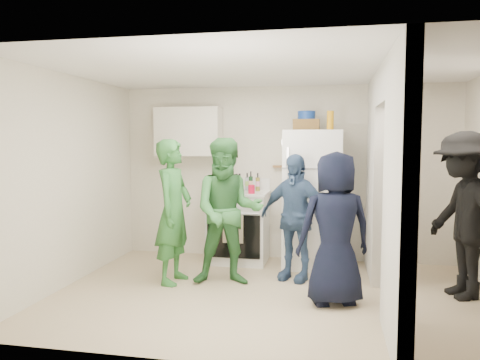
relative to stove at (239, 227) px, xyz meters
name	(u,v)px	position (x,y,z in m)	size (l,w,h in m)	color
floor	(269,295)	(0.63, -1.37, -0.50)	(4.80, 4.80, 0.00)	tan
wall_back	(285,173)	(0.63, 0.33, 0.75)	(4.80, 4.80, 0.00)	silver
wall_front	(240,204)	(0.63, -3.07, 0.75)	(4.80, 4.80, 0.00)	silver
wall_left	(71,180)	(-1.77, -1.37, 0.75)	(3.40, 3.40, 0.00)	silver
ceiling	(270,68)	(0.63, -1.37, 2.00)	(4.80, 4.80, 0.00)	white
partition_pier_back	(375,178)	(1.83, -0.27, 0.75)	(0.12, 1.20, 2.50)	silver
partition_pier_front	(398,198)	(1.83, -2.47, 0.75)	(0.12, 1.20, 2.50)	silver
partition_header	(386,84)	(1.83, -1.37, 1.80)	(0.12, 1.00, 0.40)	silver
stove	(239,227)	(0.00, 0.00, 0.00)	(0.84, 0.70, 1.00)	white
upper_cabinet	(189,132)	(-0.77, 0.15, 1.35)	(0.95, 0.34, 0.70)	silver
fridge	(313,199)	(1.04, -0.03, 0.43)	(0.77, 0.74, 1.86)	white
wicker_basket	(306,125)	(0.94, 0.02, 1.43)	(0.35, 0.25, 0.15)	brown
blue_bowl	(306,115)	(0.94, 0.02, 1.56)	(0.24, 0.24, 0.11)	navy
yellow_cup_stack_top	(330,120)	(1.26, -0.13, 1.48)	(0.09, 0.09, 0.25)	orange
wall_clock	(289,142)	(0.68, 0.31, 1.20)	(0.22, 0.22, 0.03)	white
spice_shelf	(285,166)	(0.63, 0.28, 0.85)	(0.35, 0.08, 0.03)	olive
yellow_cup_stack_stove	(227,184)	(-0.12, -0.22, 0.63)	(0.09, 0.09, 0.25)	#EDAC13
red_cup	(252,189)	(0.22, -0.20, 0.56)	(0.09, 0.09, 0.12)	red
person_green_left	(174,211)	(-0.58, -1.11, 0.37)	(0.63, 0.42, 1.74)	#32722D
person_green_center	(228,212)	(0.08, -1.05, 0.38)	(0.85, 0.66, 1.75)	#357A41
person_denim	(294,217)	(0.85, -0.72, 0.28)	(0.91, 0.38, 1.56)	#3C5483
person_navy	(335,228)	(1.33, -1.51, 0.30)	(0.79, 0.51, 1.61)	black
person_nook	(463,215)	(2.70, -1.02, 0.41)	(1.18, 0.68, 1.82)	black
bottle_a	(222,179)	(-0.27, 0.11, 0.66)	(0.06, 0.06, 0.32)	brown
bottle_b	(225,182)	(-0.19, -0.06, 0.64)	(0.06, 0.06, 0.28)	#1D572A
bottle_c	(237,182)	(-0.06, 0.16, 0.62)	(0.08, 0.08, 0.24)	#ACB1BA
bottle_d	(240,183)	(0.03, -0.06, 0.63)	(0.07, 0.07, 0.26)	maroon
bottle_e	(247,182)	(0.09, 0.17, 0.63)	(0.06, 0.06, 0.25)	#AAB7BD
bottle_f	(251,182)	(0.17, 0.02, 0.65)	(0.06, 0.06, 0.29)	#153B1C
bottle_g	(258,182)	(0.25, 0.13, 0.63)	(0.06, 0.06, 0.26)	olive
bottle_h	(215,182)	(-0.30, -0.13, 0.64)	(0.06, 0.06, 0.27)	silver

